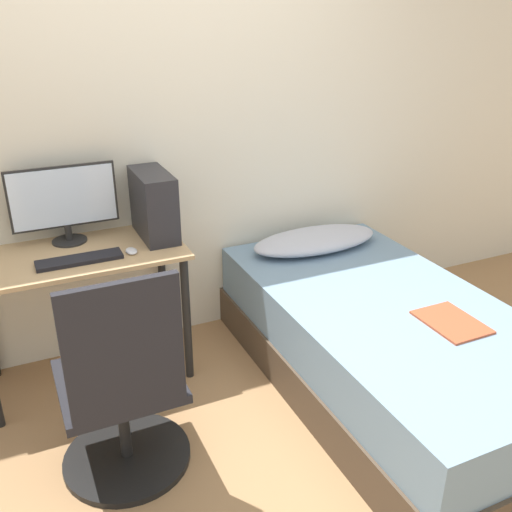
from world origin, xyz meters
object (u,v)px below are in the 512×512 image
at_px(pc_tower, 154,205).
at_px(keyboard, 80,260).
at_px(bed, 386,346).
at_px(office_chair, 124,401).
at_px(monitor, 64,201).

bearing_deg(pc_tower, keyboard, -158.16).
xyz_separation_m(bed, keyboard, (-1.40, 0.63, 0.50)).
bearing_deg(pc_tower, office_chair, -115.53).
relative_size(office_chair, pc_tower, 2.60).
bearing_deg(keyboard, pc_tower, 21.84).
xyz_separation_m(monitor, pc_tower, (0.44, -0.11, -0.05)).
relative_size(office_chair, monitor, 1.86).
bearing_deg(pc_tower, monitor, 165.76).
distance_m(bed, pc_tower, 1.43).
distance_m(office_chair, pc_tower, 1.08).
height_order(keyboard, pc_tower, pc_tower).
relative_size(monitor, keyboard, 1.32).
xyz_separation_m(bed, pc_tower, (-0.97, 0.80, 0.67)).
xyz_separation_m(bed, monitor, (-1.41, 0.92, 0.71)).
relative_size(keyboard, pc_tower, 1.06).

